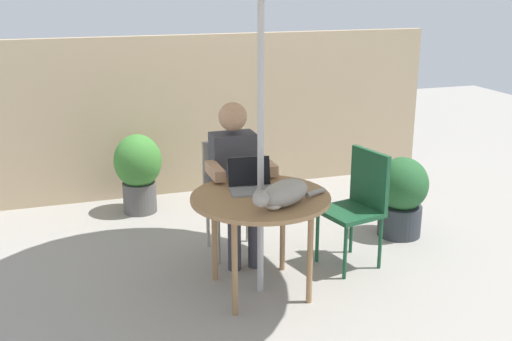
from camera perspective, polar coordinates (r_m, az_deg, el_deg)
name	(u,v)px	position (r m, az deg, el deg)	size (l,w,h in m)	color
ground_plane	(260,290)	(4.51, 0.40, -10.93)	(14.00, 14.00, 0.00)	gray
fence_back	(189,115)	(6.34, -6.19, 5.07)	(5.22, 0.08, 1.60)	tan
patio_table	(261,205)	(4.24, 0.42, -3.15)	(0.96, 0.96, 0.72)	#9E754C
chair_occupied	(230,187)	(4.97, -2.38, -1.56)	(0.40, 0.40, 0.90)	#B2A899
chair_empty	(359,199)	(4.78, 9.44, -2.59)	(0.48, 0.48, 0.90)	#194C2D
person_seated	(236,173)	(4.78, -1.89, -0.22)	(0.48, 0.48, 1.24)	#3F3F47
laptop	(250,180)	(4.33, -0.52, -0.92)	(0.33, 0.28, 0.21)	gray
cat	(282,194)	(4.00, 2.44, -2.19)	(0.60, 0.36, 0.17)	gray
potted_plant_near_fence	(401,194)	(5.43, 13.19, -2.15)	(0.45, 0.45, 0.69)	#33383D
potted_plant_by_chair	(138,169)	(5.90, -10.76, 0.13)	(0.44, 0.44, 0.75)	#595654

